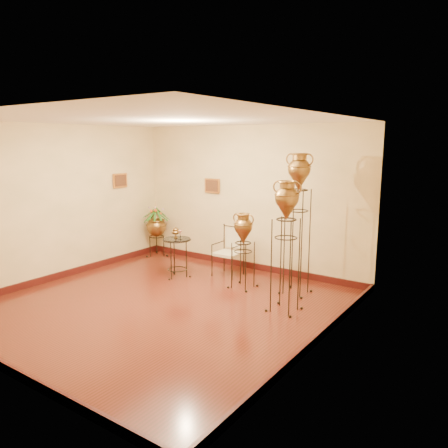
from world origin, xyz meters
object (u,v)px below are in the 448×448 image
Objects in this scene: amphora_mid at (286,246)px; planter_urn at (156,224)px; side_table at (177,257)px; amphora_tall at (298,223)px; armchair at (228,252)px.

planter_urn is (-3.80, 1.29, -0.29)m from amphora_mid.
planter_urn is at bearing 161.22° from amphora_mid.
side_table is (-2.39, 0.36, -0.61)m from amphora_mid.
amphora_mid is (0.20, -0.80, -0.20)m from amphora_tall.
armchair is 0.95m from side_table.
armchair is at bearing 173.45° from amphora_tall.
armchair is (2.12, -0.32, -0.24)m from planter_urn.
amphora_mid reaches higher than side_table.
side_table is at bearing -140.47° from armchair.
armchair is (-1.68, 0.97, -0.53)m from amphora_mid.
planter_urn is (-3.60, 0.49, -0.49)m from amphora_tall.
amphora_tall is 2.38m from side_table.
planter_urn reaches higher than armchair.
amphora_mid is 1.57× the size of planter_urn.
amphora_mid reaches higher than planter_urn.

